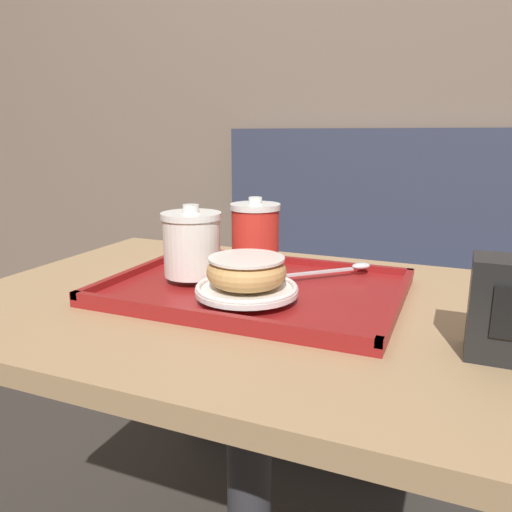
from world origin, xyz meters
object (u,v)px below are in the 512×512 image
object	(u,v)px
coffee_cup_rear	(255,233)
donut_chocolate_glazed	(247,271)
spoon	(348,268)
coffee_cup_front	(192,243)

from	to	relation	value
coffee_cup_rear	donut_chocolate_glazed	distance (m)	0.18
donut_chocolate_glazed	spoon	distance (m)	0.22
coffee_cup_rear	spoon	xyz separation A→B (m)	(0.17, 0.02, -0.05)
coffee_cup_front	donut_chocolate_glazed	world-z (taller)	coffee_cup_front
coffee_cup_front	donut_chocolate_glazed	xyz separation A→B (m)	(0.13, -0.06, -0.02)
coffee_cup_rear	donut_chocolate_glazed	xyz separation A→B (m)	(0.06, -0.17, -0.02)
donut_chocolate_glazed	coffee_cup_rear	bearing A→B (deg)	108.64
coffee_cup_front	spoon	bearing A→B (deg)	28.68
coffee_cup_rear	spoon	distance (m)	0.18
coffee_cup_rear	donut_chocolate_glazed	size ratio (longest dim) A/B	1.03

